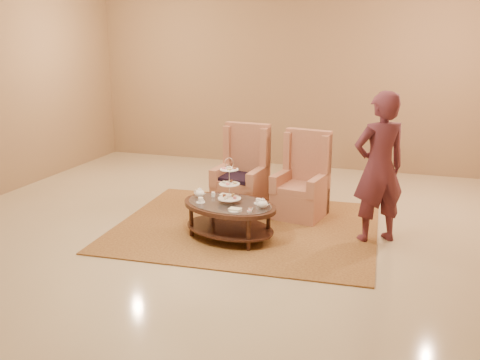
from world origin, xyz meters
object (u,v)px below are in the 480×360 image
(armchair_left, at_px, (243,181))
(armchair_right, at_px, (302,188))
(tea_table, at_px, (229,210))
(person, at_px, (379,168))

(armchair_left, height_order, armchair_right, armchair_left)
(tea_table, distance_m, armchair_left, 1.17)
(armchair_left, bearing_deg, person, -14.30)
(person, bearing_deg, armchair_left, -52.90)
(tea_table, distance_m, person, 1.84)
(armchair_left, height_order, person, person)
(tea_table, relative_size, person, 0.77)
(tea_table, distance_m, armchair_right, 1.30)
(armchair_right, distance_m, person, 1.31)
(tea_table, xyz_separation_m, person, (1.69, 0.49, 0.53))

